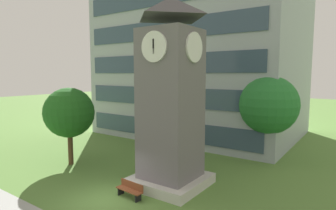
{
  "coord_description": "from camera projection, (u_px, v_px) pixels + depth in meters",
  "views": [
    {
      "loc": [
        11.54,
        -10.27,
        6.99
      ],
      "look_at": [
        0.9,
        4.84,
        4.96
      ],
      "focal_mm": 30.07,
      "sensor_mm": 36.0,
      "label": 1
    }
  ],
  "objects": [
    {
      "name": "office_building",
      "position": [
        202.0,
        10.0,
        32.67
      ],
      "size": [
        21.35,
        15.56,
        28.8
      ],
      "color": "#9EA8B2",
      "rests_on": "ground"
    },
    {
      "name": "tree_near_tower",
      "position": [
        269.0,
        105.0,
        22.45
      ],
      "size": [
        4.68,
        4.68,
        6.89
      ],
      "color": "#513823",
      "rests_on": "ground"
    },
    {
      "name": "ground_plane",
      "position": [
        105.0,
        200.0,
        15.72
      ],
      "size": [
        160.0,
        160.0,
        0.0
      ],
      "primitive_type": "plane",
      "color": "#567F38"
    },
    {
      "name": "tree_streetside",
      "position": [
        69.0,
        113.0,
        21.51
      ],
      "size": [
        3.82,
        3.82,
        5.98
      ],
      "color": "#513823",
      "rests_on": "ground"
    },
    {
      "name": "clock_tower",
      "position": [
        171.0,
        104.0,
        17.23
      ],
      "size": [
        4.24,
        4.24,
        11.53
      ],
      "color": "slate",
      "rests_on": "ground"
    },
    {
      "name": "park_bench",
      "position": [
        130.0,
        190.0,
        15.97
      ],
      "size": [
        1.83,
        0.64,
        0.88
      ],
      "color": "brown",
      "rests_on": "ground"
    }
  ]
}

